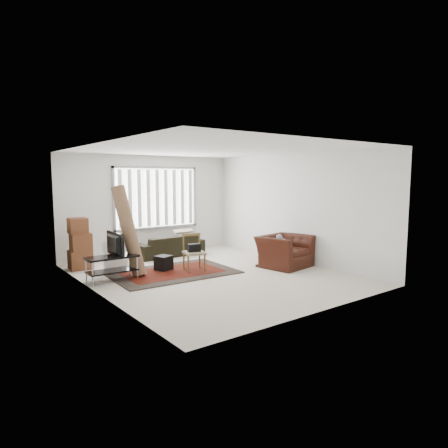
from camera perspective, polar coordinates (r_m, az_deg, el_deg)
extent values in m
plane|color=beige|center=(8.79, -1.67, -7.23)|extent=(6.00, 6.00, 0.00)
cube|color=white|center=(8.55, -1.73, 10.61)|extent=(5.00, 6.00, 0.02)
cube|color=white|center=(11.15, -10.58, 2.65)|extent=(5.00, 0.02, 2.70)
cube|color=white|center=(6.36, 13.99, -0.43)|extent=(5.00, 0.02, 2.70)
cube|color=white|center=(7.43, -17.71, 0.46)|extent=(0.02, 6.00, 2.70)
cube|color=white|center=(10.20, 9.89, 2.29)|extent=(0.02, 6.00, 2.70)
cube|color=white|center=(11.21, -9.64, 3.71)|extent=(2.40, 0.01, 1.60)
cube|color=gray|center=(11.19, -9.59, 3.71)|extent=(2.52, 0.06, 1.72)
cube|color=white|center=(11.16, -9.50, 3.70)|extent=(2.40, 0.02, 1.55)
cube|color=black|center=(9.00, -7.34, -6.88)|extent=(2.75, 1.90, 0.02)
cube|color=#440F06|center=(9.00, -7.34, -6.80)|extent=(2.17, 1.32, 0.00)
cube|color=black|center=(8.48, -15.74, -4.56)|extent=(1.04, 0.47, 0.04)
cube|color=black|center=(8.54, -15.68, -6.47)|extent=(0.99, 0.43, 0.03)
cylinder|color=#B2B2B7|center=(8.20, -18.26, -6.74)|extent=(0.03, 0.03, 0.52)
cylinder|color=#B2B2B7|center=(8.53, -12.27, -6.04)|extent=(0.03, 0.03, 0.52)
cylinder|color=#B2B2B7|center=(8.57, -19.10, -6.20)|extent=(0.03, 0.03, 0.52)
cylinder|color=#B2B2B7|center=(8.88, -13.33, -5.56)|extent=(0.03, 0.03, 0.52)
imported|color=black|center=(8.44, -15.80, -2.82)|extent=(0.11, 0.84, 0.48)
cube|color=black|center=(9.21, -8.63, -5.49)|extent=(0.41, 0.41, 0.32)
cube|color=brown|center=(9.83, -19.85, -4.82)|extent=(0.50, 0.46, 0.44)
cube|color=brown|center=(9.74, -19.78, -2.43)|extent=(0.46, 0.42, 0.40)
cube|color=brown|center=(9.72, -20.18, -0.22)|extent=(0.41, 0.41, 0.35)
cube|color=silver|center=(9.22, -15.32, -4.52)|extent=(0.59, 0.28, 0.72)
cylinder|color=brown|center=(8.77, -13.46, -0.94)|extent=(0.63, 0.87, 1.96)
imported|color=black|center=(10.91, -7.82, -2.61)|extent=(1.92, 0.88, 0.73)
cube|color=#837656|center=(9.05, -4.30, -4.12)|extent=(0.56, 0.56, 0.05)
cylinder|color=brown|center=(8.86, -5.11, -5.75)|extent=(0.04, 0.04, 0.42)
cylinder|color=brown|center=(8.97, -2.76, -5.58)|extent=(0.04, 0.04, 0.42)
cylinder|color=brown|center=(9.22, -5.77, -5.27)|extent=(0.04, 0.04, 0.42)
cylinder|color=brown|center=(9.32, -3.50, -5.11)|extent=(0.04, 0.04, 0.42)
cube|color=brown|center=(9.17, -4.68, -1.50)|extent=(0.42, 0.15, 0.06)
cube|color=brown|center=(9.15, -5.81, -2.68)|extent=(0.05, 0.05, 0.42)
cube|color=brown|center=(9.25, -3.53, -2.55)|extent=(0.05, 0.05, 0.42)
cube|color=black|center=(9.03, -4.30, -3.40)|extent=(0.31, 0.23, 0.18)
imported|color=#37140B|center=(9.59, 8.65, -3.54)|extent=(1.30, 1.18, 0.85)
ellipsoid|color=#59595B|center=(9.57, 8.67, -2.79)|extent=(0.28, 0.34, 0.21)
sphere|color=#59595B|center=(9.64, 7.90, -1.93)|extent=(0.16, 0.16, 0.16)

